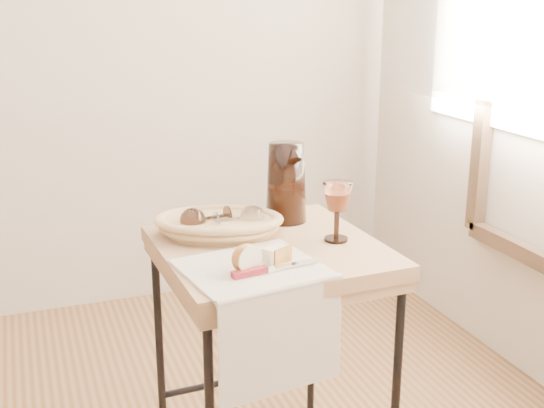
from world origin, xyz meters
name	(u,v)px	position (x,y,z in m)	size (l,w,h in m)	color
side_table	(270,365)	(0.68, 0.37, 0.37)	(0.58, 0.58, 0.74)	brown
tea_towel	(252,268)	(0.58, 0.22, 0.74)	(0.33, 0.29, 0.01)	white
bread_basket	(219,226)	(0.58, 0.49, 0.76)	(0.32, 0.22, 0.05)	tan
goblet_lying_a	(208,218)	(0.55, 0.51, 0.78)	(0.12, 0.07, 0.07)	#492F23
goblet_lying_b	(237,219)	(0.62, 0.47, 0.78)	(0.12, 0.07, 0.07)	white
pitcher	(286,182)	(0.80, 0.55, 0.85)	(0.16, 0.24, 0.28)	black
wine_goblet	(337,211)	(0.87, 0.34, 0.82)	(0.08, 0.08, 0.17)	white
apple_half	(244,257)	(0.56, 0.20, 0.78)	(0.08, 0.04, 0.07)	#B43420
apple_wedge	(275,255)	(0.65, 0.23, 0.76)	(0.06, 0.03, 0.04)	white
table_knife	(272,267)	(0.62, 0.18, 0.75)	(0.23, 0.02, 0.02)	silver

